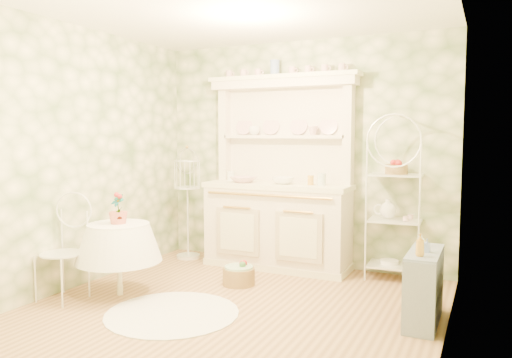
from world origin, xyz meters
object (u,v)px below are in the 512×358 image
at_px(round_table, 119,256).
at_px(cafe_chair, 62,251).
at_px(kitchen_dresser, 277,172).
at_px(birdcage_stand, 188,206).
at_px(side_shelf, 424,286).
at_px(bakers_rack, 396,196).
at_px(floor_basket, 239,273).

height_order(round_table, cafe_chair, cafe_chair).
bearing_deg(kitchen_dresser, round_table, -121.62).
bearing_deg(birdcage_stand, round_table, -82.25).
xyz_separation_m(side_shelf, round_table, (-2.81, -0.51, 0.08)).
xyz_separation_m(kitchen_dresser, bakers_rack, (1.36, 0.09, -0.23)).
bearing_deg(birdcage_stand, bakers_rack, 3.61).
height_order(round_table, floor_basket, round_table).
xyz_separation_m(bakers_rack, birdcage_stand, (-2.57, -0.16, -0.24)).
distance_m(kitchen_dresser, floor_basket, 1.32).
distance_m(side_shelf, birdcage_stand, 3.22).
height_order(bakers_rack, floor_basket, bakers_rack).
distance_m(round_table, birdcage_stand, 1.60).
relative_size(birdcage_stand, floor_basket, 3.53).
relative_size(kitchen_dresser, birdcage_stand, 1.69).
height_order(bakers_rack, birdcage_stand, bakers_rack).
xyz_separation_m(kitchen_dresser, floor_basket, (-0.09, -0.83, -1.02)).
bearing_deg(round_table, cafe_chair, -138.78).
xyz_separation_m(cafe_chair, birdcage_stand, (0.19, 1.91, 0.21)).
xyz_separation_m(side_shelf, cafe_chair, (-3.21, -0.86, 0.16)).
bearing_deg(birdcage_stand, kitchen_dresser, 3.25).
bearing_deg(kitchen_dresser, floor_basket, -96.25).
relative_size(round_table, floor_basket, 2.07).
distance_m(kitchen_dresser, bakers_rack, 1.38).
distance_m(bakers_rack, round_table, 2.97).
bearing_deg(side_shelf, cafe_chair, -170.34).
bearing_deg(cafe_chair, kitchen_dresser, 30.87).
xyz_separation_m(kitchen_dresser, round_table, (-1.00, -1.63, -0.75)).
xyz_separation_m(birdcage_stand, floor_basket, (1.13, -0.76, -0.55)).
relative_size(side_shelf, birdcage_stand, 0.54).
bearing_deg(cafe_chair, bakers_rack, 13.11).
bearing_deg(round_table, side_shelf, 10.28).
xyz_separation_m(round_table, floor_basket, (0.91, 0.80, -0.27)).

